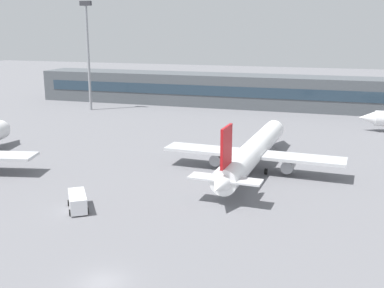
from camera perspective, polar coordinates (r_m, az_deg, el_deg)
The scene contains 5 objects.
ground_plane at distance 79.45m, azimuth 2.79°, elevation -2.31°, with size 400.00×400.00×0.00m, color slate.
terminal_building at distance 134.91m, azimuth 9.16°, elevation 6.23°, with size 137.23×12.13×9.00m.
airplane_mid at distance 75.86m, azimuth 7.49°, elevation -0.78°, with size 28.63×41.06×10.14m.
service_van_white at distance 60.97m, azimuth -13.63°, elevation -6.73°, with size 4.59×5.42×2.08m.
floodlight_tower_west at distance 131.80m, azimuth -12.44°, elevation 11.13°, with size 3.20×0.80×28.79m.
Camera 1 is at (19.07, -33.86, 22.23)m, focal length 44.24 mm.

